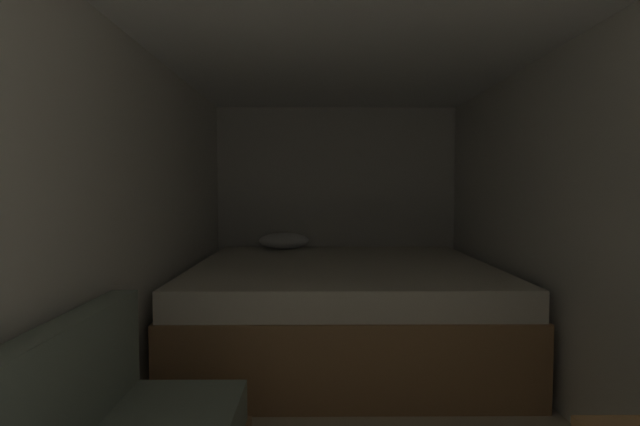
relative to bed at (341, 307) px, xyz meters
The scene contains 5 objects.
wall_back 1.25m from the bed, 89.81° to the left, with size 2.43×0.05×2.04m, color silver.
wall_left 1.90m from the bed, 131.92° to the right, with size 0.05×4.69×2.04m, color silver.
wall_right 1.90m from the bed, 47.91° to the right, with size 0.05×4.69×2.04m, color silver.
ceiling_slab 2.17m from the bed, 89.85° to the right, with size 2.43×4.69×0.05m, color white.
bed is the anchor object (origin of this frame).
Camera 1 is at (-0.19, -0.41, 1.25)m, focal length 25.17 mm.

